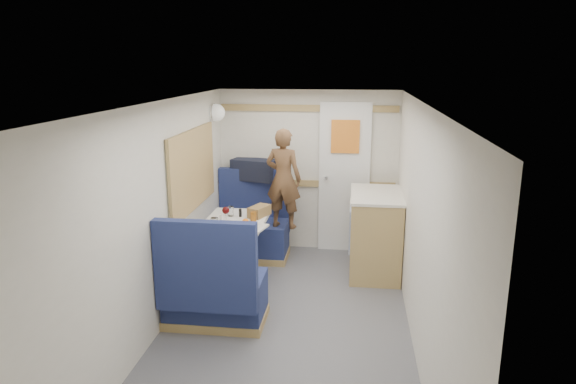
# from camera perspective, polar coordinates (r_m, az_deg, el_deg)

# --- Properties ---
(floor) EXTENTS (4.50, 4.50, 0.00)m
(floor) POSITION_cam_1_polar(r_m,az_deg,el_deg) (4.63, -0.48, -15.77)
(floor) COLOR #515156
(floor) RESTS_ON ground
(ceiling) EXTENTS (4.50, 4.50, 0.00)m
(ceiling) POSITION_cam_1_polar(r_m,az_deg,el_deg) (4.02, -0.54, 9.74)
(ceiling) COLOR silver
(ceiling) RESTS_ON wall_back
(wall_back) EXTENTS (2.20, 0.02, 2.00)m
(wall_back) POSITION_cam_1_polar(r_m,az_deg,el_deg) (6.38, 2.25, 2.32)
(wall_back) COLOR silver
(wall_back) RESTS_ON floor
(wall_left) EXTENTS (0.02, 4.50, 2.00)m
(wall_left) POSITION_cam_1_polar(r_m,az_deg,el_deg) (4.50, -14.55, -3.24)
(wall_left) COLOR silver
(wall_left) RESTS_ON floor
(wall_right) EXTENTS (0.02, 4.50, 2.00)m
(wall_right) POSITION_cam_1_polar(r_m,az_deg,el_deg) (4.22, 14.50, -4.40)
(wall_right) COLOR silver
(wall_right) RESTS_ON floor
(oak_trim_low) EXTENTS (2.15, 0.02, 0.08)m
(oak_trim_low) POSITION_cam_1_polar(r_m,az_deg,el_deg) (6.40, 2.22, 0.97)
(oak_trim_low) COLOR #9E7D47
(oak_trim_low) RESTS_ON wall_back
(oak_trim_high) EXTENTS (2.15, 0.02, 0.08)m
(oak_trim_high) POSITION_cam_1_polar(r_m,az_deg,el_deg) (6.25, 2.30, 9.29)
(oak_trim_high) COLOR #9E7D47
(oak_trim_high) RESTS_ON wall_back
(side_window) EXTENTS (0.04, 1.30, 0.72)m
(side_window) POSITION_cam_1_polar(r_m,az_deg,el_deg) (5.34, -10.59, 2.47)
(side_window) COLOR #A0B095
(side_window) RESTS_ON wall_left
(rear_door) EXTENTS (0.62, 0.12, 1.86)m
(rear_door) POSITION_cam_1_polar(r_m,az_deg,el_deg) (6.34, 6.27, 1.89)
(rear_door) COLOR white
(rear_door) RESTS_ON wall_back
(dinette_table) EXTENTS (0.62, 0.92, 0.72)m
(dinette_table) POSITION_cam_1_polar(r_m,az_deg,el_deg) (5.41, -5.91, -4.73)
(dinette_table) COLOR white
(dinette_table) RESTS_ON floor
(bench_far) EXTENTS (0.90, 0.59, 1.05)m
(bench_far) POSITION_cam_1_polar(r_m,az_deg,el_deg) (6.29, -4.06, -4.50)
(bench_far) COLOR #18234F
(bench_far) RESTS_ON floor
(bench_near) EXTENTS (0.90, 0.59, 1.05)m
(bench_near) POSITION_cam_1_polar(r_m,az_deg,el_deg) (4.73, -8.24, -11.14)
(bench_near) COLOR #18234F
(bench_near) RESTS_ON floor
(ledge) EXTENTS (0.90, 0.14, 0.04)m
(ledge) POSITION_cam_1_polar(r_m,az_deg,el_deg) (6.37, -3.70, 1.17)
(ledge) COLOR #9E7D47
(ledge) RESTS_ON bench_far
(dome_light) EXTENTS (0.20, 0.20, 0.20)m
(dome_light) POSITION_cam_1_polar(r_m,az_deg,el_deg) (6.06, -7.99, 8.73)
(dome_light) COLOR white
(dome_light) RESTS_ON wall_left
(galley_counter) EXTENTS (0.57, 0.92, 0.92)m
(galley_counter) POSITION_cam_1_polar(r_m,az_deg,el_deg) (5.83, 9.62, -4.48)
(galley_counter) COLOR #9E7D47
(galley_counter) RESTS_ON floor
(person) EXTENTS (0.47, 0.37, 1.15)m
(person) POSITION_cam_1_polar(r_m,az_deg,el_deg) (5.85, -0.51, 1.50)
(person) COLOR brown
(person) RESTS_ON bench_far
(duffel_bag) EXTENTS (0.59, 0.38, 0.26)m
(duffel_bag) POSITION_cam_1_polar(r_m,az_deg,el_deg) (6.34, -3.78, 2.49)
(duffel_bag) COLOR black
(duffel_bag) RESTS_ON ledge
(tray) EXTENTS (0.35, 0.41, 0.02)m
(tray) POSITION_cam_1_polar(r_m,az_deg,el_deg) (5.06, -4.32, -4.09)
(tray) COLOR silver
(tray) RESTS_ON dinette_table
(orange_fruit) EXTENTS (0.07, 0.07, 0.07)m
(orange_fruit) POSITION_cam_1_polar(r_m,az_deg,el_deg) (5.13, -4.76, -3.34)
(orange_fruit) COLOR #F7590B
(orange_fruit) RESTS_ON tray
(cheese_block) EXTENTS (0.11, 0.07, 0.04)m
(cheese_block) POSITION_cam_1_polar(r_m,az_deg,el_deg) (5.06, -6.05, -3.78)
(cheese_block) COLOR #F4E58D
(cheese_block) RESTS_ON tray
(wine_glass) EXTENTS (0.08, 0.08, 0.17)m
(wine_glass) POSITION_cam_1_polar(r_m,az_deg,el_deg) (5.27, -6.93, -2.12)
(wine_glass) COLOR white
(wine_glass) RESTS_ON dinette_table
(tumbler_left) EXTENTS (0.07, 0.07, 0.12)m
(tumbler_left) POSITION_cam_1_polar(r_m,az_deg,el_deg) (5.09, -8.18, -3.49)
(tumbler_left) COLOR silver
(tumbler_left) RESTS_ON dinette_table
(tumbler_mid) EXTENTS (0.06, 0.06, 0.10)m
(tumbler_mid) POSITION_cam_1_polar(r_m,az_deg,el_deg) (5.51, -6.38, -2.13)
(tumbler_mid) COLOR white
(tumbler_mid) RESTS_ON dinette_table
(beer_glass) EXTENTS (0.06, 0.06, 0.10)m
(beer_glass) POSITION_cam_1_polar(r_m,az_deg,el_deg) (5.31, -3.86, -2.73)
(beer_glass) COLOR #8C4F14
(beer_glass) RESTS_ON dinette_table
(pepper_grinder) EXTENTS (0.03, 0.03, 0.09)m
(pepper_grinder) POSITION_cam_1_polar(r_m,az_deg,el_deg) (5.48, -5.32, -2.31)
(pepper_grinder) COLOR black
(pepper_grinder) RESTS_ON dinette_table
(salt_grinder) EXTENTS (0.04, 0.04, 0.09)m
(salt_grinder) POSITION_cam_1_polar(r_m,az_deg,el_deg) (5.27, -7.42, -3.00)
(salt_grinder) COLOR white
(salt_grinder) RESTS_ON dinette_table
(bread_loaf) EXTENTS (0.23, 0.30, 0.11)m
(bread_loaf) POSITION_cam_1_polar(r_m,az_deg,el_deg) (5.48, -3.21, -2.13)
(bread_loaf) COLOR brown
(bread_loaf) RESTS_ON dinette_table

